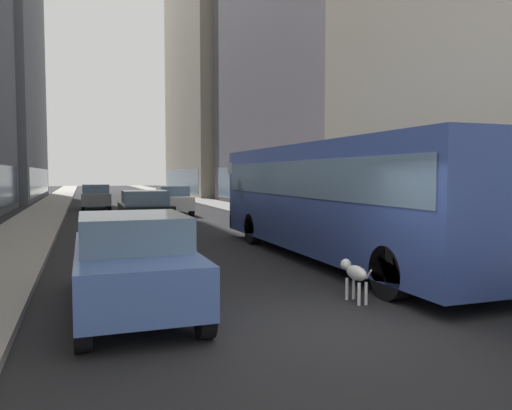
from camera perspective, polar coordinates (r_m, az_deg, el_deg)
The scene contains 12 objects.
ground_plane at distance 41.62m, azimuth -14.32°, elevation 0.31°, with size 120.00×120.00×0.00m, color #232326.
sidewalk_left at distance 41.52m, azimuth -22.18°, elevation 0.25°, with size 2.40×110.00×0.15m, color #9E9991.
sidewalk_right at distance 42.49m, azimuth -6.64°, elevation 0.56°, with size 2.40×110.00×0.15m, color gray.
building_right_mid at distance 35.36m, azimuth 7.83°, elevation 18.79°, with size 9.67×21.38×23.19m.
building_right_far at distance 56.35m, azimuth -2.96°, elevation 16.52°, with size 11.23×19.50×29.85m.
transit_bus at distance 13.36m, azimuth 9.19°, elevation 1.35°, with size 2.78×11.53×3.05m.
car_grey_wagon at distance 33.75m, azimuth -17.95°, elevation 0.91°, with size 1.76×4.14×1.62m.
car_white_van at distance 28.48m, azimuth -9.61°, elevation 0.57°, with size 1.72×4.30×1.62m.
car_blue_hatchback at distance 8.72m, azimuth -14.05°, elevation -6.18°, with size 1.82×4.79×1.62m.
car_black_suv at distance 20.74m, azimuth -12.67°, elevation -0.57°, with size 1.88×3.99×1.62m.
dalmatian_dog at distance 9.13m, azimuth 11.26°, elevation -7.69°, with size 0.22×0.96×0.72m.
pedestrian_in_coat at distance 18.23m, azimuth 12.35°, elevation -0.52°, with size 0.34×0.34×1.69m.
Camera 1 is at (-3.56, -6.40, 2.29)m, focal length 34.81 mm.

